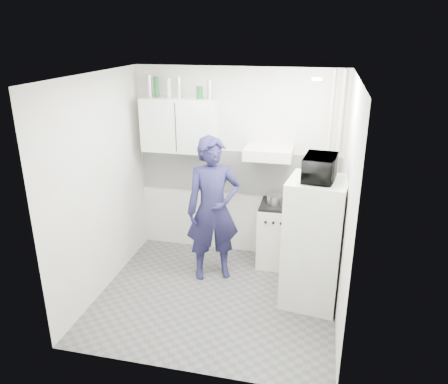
# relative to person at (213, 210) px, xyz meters

# --- Properties ---
(floor) EXTENTS (2.80, 2.80, 0.00)m
(floor) POSITION_rel_person_xyz_m (0.16, -0.50, -0.93)
(floor) COLOR #585858
(floor) RESTS_ON ground
(ceiling) EXTENTS (2.80, 2.80, 0.00)m
(ceiling) POSITION_rel_person_xyz_m (0.16, -0.50, 1.67)
(ceiling) COLOR white
(ceiling) RESTS_ON wall_back
(wall_back) EXTENTS (2.80, 0.00, 2.80)m
(wall_back) POSITION_rel_person_xyz_m (0.16, 0.75, 0.37)
(wall_back) COLOR beige
(wall_back) RESTS_ON floor
(wall_left) EXTENTS (0.00, 2.60, 2.60)m
(wall_left) POSITION_rel_person_xyz_m (-1.24, -0.50, 0.37)
(wall_left) COLOR beige
(wall_left) RESTS_ON floor
(wall_right) EXTENTS (0.00, 2.60, 2.60)m
(wall_right) POSITION_rel_person_xyz_m (1.56, -0.50, 0.37)
(wall_right) COLOR beige
(wall_right) RESTS_ON floor
(person) EXTENTS (0.80, 0.67, 1.85)m
(person) POSITION_rel_person_xyz_m (0.00, 0.00, 0.00)
(person) COLOR #1C1A3E
(person) RESTS_ON floor
(stove) EXTENTS (0.53, 0.53, 0.85)m
(stove) POSITION_rel_person_xyz_m (0.78, 0.50, -0.50)
(stove) COLOR silver
(stove) RESTS_ON floor
(fridge) EXTENTS (0.71, 0.71, 1.52)m
(fridge) POSITION_rel_person_xyz_m (1.26, -0.30, -0.17)
(fridge) COLOR beige
(fridge) RESTS_ON floor
(stove_top) EXTENTS (0.51, 0.51, 0.03)m
(stove_top) POSITION_rel_person_xyz_m (0.78, 0.50, -0.06)
(stove_top) COLOR black
(stove_top) RESTS_ON stove
(saucepan) EXTENTS (0.20, 0.20, 0.11)m
(saucepan) POSITION_rel_person_xyz_m (0.71, 0.50, 0.01)
(saucepan) COLOR silver
(saucepan) RESTS_ON stove_top
(microwave) EXTENTS (0.51, 0.38, 0.27)m
(microwave) POSITION_rel_person_xyz_m (1.26, -0.30, 0.73)
(microwave) COLOR black
(microwave) RESTS_ON fridge
(bottle_a) EXTENTS (0.07, 0.07, 0.28)m
(bottle_a) POSITION_rel_person_xyz_m (-0.99, 0.58, 1.41)
(bottle_a) COLOR silver
(bottle_a) RESTS_ON upper_cabinet
(bottle_b) EXTENTS (0.07, 0.07, 0.26)m
(bottle_b) POSITION_rel_person_xyz_m (-0.90, 0.58, 1.40)
(bottle_b) COLOR #144C1E
(bottle_b) RESTS_ON upper_cabinet
(bottle_c) EXTENTS (0.06, 0.06, 0.25)m
(bottle_c) POSITION_rel_person_xyz_m (-0.73, 0.58, 1.40)
(bottle_c) COLOR #B2B7BC
(bottle_c) RESTS_ON upper_cabinet
(bottle_d) EXTENTS (0.06, 0.06, 0.28)m
(bottle_d) POSITION_rel_person_xyz_m (-0.59, 0.58, 1.41)
(bottle_d) COLOR silver
(bottle_d) RESTS_ON upper_cabinet
(canister_b) EXTENTS (0.08, 0.08, 0.16)m
(canister_b) POSITION_rel_person_xyz_m (-0.31, 0.58, 1.35)
(canister_b) COLOR #144C1E
(canister_b) RESTS_ON upper_cabinet
(bottle_e) EXTENTS (0.06, 0.06, 0.24)m
(bottle_e) POSITION_rel_person_xyz_m (-0.19, 0.58, 1.39)
(bottle_e) COLOR silver
(bottle_e) RESTS_ON upper_cabinet
(upper_cabinet) EXTENTS (1.00, 0.35, 0.70)m
(upper_cabinet) POSITION_rel_person_xyz_m (-0.59, 0.58, 0.92)
(upper_cabinet) COLOR beige
(upper_cabinet) RESTS_ON wall_back
(range_hood) EXTENTS (0.60, 0.50, 0.14)m
(range_hood) POSITION_rel_person_xyz_m (0.61, 0.50, 0.64)
(range_hood) COLOR silver
(range_hood) RESTS_ON wall_back
(backsplash) EXTENTS (2.74, 0.03, 0.60)m
(backsplash) POSITION_rel_person_xyz_m (0.16, 0.74, 0.27)
(backsplash) COLOR white
(backsplash) RESTS_ON wall_back
(pipe_a) EXTENTS (0.05, 0.05, 2.60)m
(pipe_a) POSITION_rel_person_xyz_m (1.46, 0.67, 0.37)
(pipe_a) COLOR silver
(pipe_a) RESTS_ON floor
(pipe_b) EXTENTS (0.04, 0.04, 2.60)m
(pipe_b) POSITION_rel_person_xyz_m (1.34, 0.67, 0.37)
(pipe_b) COLOR silver
(pipe_b) RESTS_ON floor
(ceiling_spot_fixture) EXTENTS (0.10, 0.10, 0.02)m
(ceiling_spot_fixture) POSITION_rel_person_xyz_m (1.16, -0.30, 1.64)
(ceiling_spot_fixture) COLOR white
(ceiling_spot_fixture) RESTS_ON ceiling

